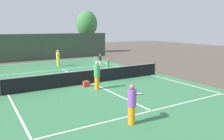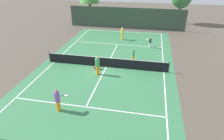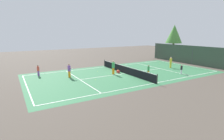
# 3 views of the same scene
# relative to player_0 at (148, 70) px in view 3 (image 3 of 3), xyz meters

# --- Properties ---
(ground_plane) EXTENTS (80.00, 80.00, 0.00)m
(ground_plane) POSITION_rel_player_0_xyz_m (-2.41, -1.91, -0.68)
(ground_plane) COLOR brown
(court_surface) EXTENTS (13.00, 25.00, 0.01)m
(court_surface) POSITION_rel_player_0_xyz_m (-2.41, -1.91, -0.68)
(court_surface) COLOR #387A4C
(court_surface) RESTS_ON ground_plane
(tennis_net) EXTENTS (11.90, 0.10, 1.10)m
(tennis_net) POSITION_rel_player_0_xyz_m (-2.41, -1.91, -0.17)
(tennis_net) COLOR #333833
(tennis_net) RESTS_ON ground_plane
(perimeter_fence) EXTENTS (18.00, 0.12, 3.20)m
(perimeter_fence) POSITION_rel_player_0_xyz_m (-2.41, 12.09, 0.92)
(perimeter_fence) COLOR #384C3D
(perimeter_fence) RESTS_ON ground_plane
(tree_0) EXTENTS (3.37, 3.37, 7.00)m
(tree_0) POSITION_rel_player_0_xyz_m (-9.09, 14.98, 4.40)
(tree_0) COLOR brown
(tree_0) RESTS_ON ground_plane
(player_0) EXTENTS (0.28, 0.28, 1.33)m
(player_0) POSITION_rel_player_0_xyz_m (0.00, 0.00, 0.00)
(player_0) COLOR orange
(player_0) RESTS_ON ground_plane
(player_1) EXTENTS (0.37, 0.93, 1.67)m
(player_1) POSITION_rel_player_0_xyz_m (-2.14, 6.49, 0.18)
(player_1) COLOR yellow
(player_1) RESTS_ON ground_plane
(player_2) EXTENTS (0.39, 0.39, 1.81)m
(player_2) POSITION_rel_player_0_xyz_m (-2.84, -3.52, 0.25)
(player_2) COLOR orange
(player_2) RESTS_ON ground_plane
(player_3) EXTENTS (0.93, 0.60, 1.68)m
(player_3) POSITION_rel_player_0_xyz_m (-4.09, -9.01, 0.19)
(player_3) COLOR orange
(player_3) RESTS_ON ground_plane
(player_4) EXTENTS (0.30, 0.30, 1.38)m
(player_4) POSITION_rel_player_0_xyz_m (-6.86, -12.15, 0.03)
(player_4) COLOR purple
(player_4) RESTS_ON ground_plane
(player_5) EXTENTS (0.73, 0.75, 1.24)m
(player_5) POSITION_rel_player_0_xyz_m (1.58, 4.34, -0.03)
(player_5) COLOR silver
(player_5) RESTS_ON ground_plane
(ball_crate) EXTENTS (0.41, 0.29, 0.43)m
(ball_crate) POSITION_rel_player_0_xyz_m (-3.16, -2.56, -0.50)
(ball_crate) COLOR red
(ball_crate) RESTS_ON ground_plane
(tennis_ball_0) EXTENTS (0.07, 0.07, 0.07)m
(tennis_ball_0) POSITION_rel_player_0_xyz_m (-6.57, 4.97, -0.65)
(tennis_ball_0) COLOR #CCE533
(tennis_ball_0) RESTS_ON ground_plane
(tennis_ball_1) EXTENTS (0.07, 0.07, 0.07)m
(tennis_ball_1) POSITION_rel_player_0_xyz_m (-5.50, -4.53, -0.65)
(tennis_ball_1) COLOR #CCE533
(tennis_ball_1) RESTS_ON ground_plane
(tennis_ball_2) EXTENTS (0.07, 0.07, 0.07)m
(tennis_ball_2) POSITION_rel_player_0_xyz_m (-2.96, -1.61, -0.65)
(tennis_ball_2) COLOR #CCE533
(tennis_ball_2) RESTS_ON ground_plane
(tennis_ball_3) EXTENTS (0.07, 0.07, 0.07)m
(tennis_ball_3) POSITION_rel_player_0_xyz_m (-5.99, 8.17, -0.65)
(tennis_ball_3) COLOR #CCE533
(tennis_ball_3) RESTS_ON ground_plane
(tennis_ball_4) EXTENTS (0.07, 0.07, 0.07)m
(tennis_ball_4) POSITION_rel_player_0_xyz_m (-1.38, -6.77, -0.65)
(tennis_ball_4) COLOR #CCE533
(tennis_ball_4) RESTS_ON ground_plane
(tennis_ball_5) EXTENTS (0.07, 0.07, 0.07)m
(tennis_ball_5) POSITION_rel_player_0_xyz_m (-1.99, -0.59, -0.65)
(tennis_ball_5) COLOR #CCE533
(tennis_ball_5) RESTS_ON ground_plane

